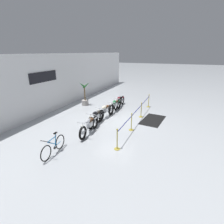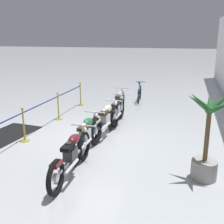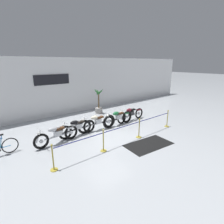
{
  "view_description": "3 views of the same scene",
  "coord_description": "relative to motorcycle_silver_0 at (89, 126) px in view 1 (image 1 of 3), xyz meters",
  "views": [
    {
      "loc": [
        -10.3,
        -4.07,
        4.33
      ],
      "look_at": [
        -0.05,
        0.21,
        0.48
      ],
      "focal_mm": 28.0,
      "sensor_mm": 36.0,
      "label": 1
    },
    {
      "loc": [
        8.0,
        3.06,
        3.1
      ],
      "look_at": [
        -0.51,
        0.78,
        0.66
      ],
      "focal_mm": 45.0,
      "sensor_mm": 36.0,
      "label": 2
    },
    {
      "loc": [
        -5.5,
        -7.25,
        3.86
      ],
      "look_at": [
        1.47,
        1.25,
        0.71
      ],
      "focal_mm": 28.0,
      "sensor_mm": 36.0,
      "label": 3
    }
  ],
  "objects": [
    {
      "name": "ground_plane",
      "position": [
        2.61,
        -0.51,
        -0.47
      ],
      "size": [
        120.0,
        120.0,
        0.0
      ],
      "primitive_type": "plane",
      "color": "#B2B7BC"
    },
    {
      "name": "stanchion_far_right",
      "position": [
        6.22,
        -2.03,
        -0.12
      ],
      "size": [
        0.28,
        0.28,
        1.05
      ],
      "color": "gold",
      "rests_on": "ground"
    },
    {
      "name": "stanchion_mid_left",
      "position": [
        1.31,
        -2.03,
        -0.12
      ],
      "size": [
        0.28,
        0.28,
        1.05
      ],
      "color": "gold",
      "rests_on": "ground"
    },
    {
      "name": "potted_palm_left_of_row",
      "position": [
        4.64,
        3.06,
        0.31
      ],
      "size": [
        0.88,
        0.96,
        2.03
      ],
      "color": "gray",
      "rests_on": "ground"
    },
    {
      "name": "motorcycle_green_3",
      "position": [
        4.0,
        0.06,
        0.01
      ],
      "size": [
        2.33,
        0.62,
        0.97
      ],
      "color": "black",
      "rests_on": "ground"
    },
    {
      "name": "floor_banner",
      "position": [
        3.39,
        -2.91,
        -0.47
      ],
      "size": [
        2.45,
        1.5,
        0.01
      ],
      "primitive_type": "cube",
      "rotation": [
        0.0,
        0.0,
        -0.1
      ],
      "color": "black",
      "rests_on": "ground"
    },
    {
      "name": "back_wall",
      "position": [
        2.61,
        4.62,
        1.63
      ],
      "size": [
        28.0,
        0.29,
        4.2
      ],
      "color": "white",
      "rests_on": "ground"
    },
    {
      "name": "stanchion_far_left",
      "position": [
        1.36,
        -2.03,
        0.22
      ],
      "size": [
        7.28,
        0.28,
        1.05
      ],
      "color": "gold",
      "rests_on": "ground"
    },
    {
      "name": "stanchion_mid_right",
      "position": [
        3.65,
        -2.03,
        -0.12
      ],
      "size": [
        0.28,
        0.28,
        1.05
      ],
      "color": "gold",
      "rests_on": "ground"
    },
    {
      "name": "motorcycle_cream_2",
      "position": [
        2.51,
        0.18,
        0.01
      ],
      "size": [
        2.47,
        0.62,
        0.98
      ],
      "color": "black",
      "rests_on": "ground"
    },
    {
      "name": "motorcycle_maroon_4",
      "position": [
        5.24,
        0.17,
        0.01
      ],
      "size": [
        2.44,
        0.62,
        0.95
      ],
      "color": "black",
      "rests_on": "ground"
    },
    {
      "name": "motorcycle_silver_0",
      "position": [
        0.0,
        0.0,
        0.0
      ],
      "size": [
        2.3,
        0.62,
        0.95
      ],
      "color": "black",
      "rests_on": "ground"
    },
    {
      "name": "bicycle",
      "position": [
        -2.44,
        0.42,
        -0.1
      ],
      "size": [
        1.71,
        0.48,
        0.95
      ],
      "color": "black",
      "rests_on": "ground"
    },
    {
      "name": "motorcycle_black_1",
      "position": [
        1.25,
        0.22,
        0.0
      ],
      "size": [
        2.19,
        0.62,
        0.95
      ],
      "color": "black",
      "rests_on": "ground"
    }
  ]
}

